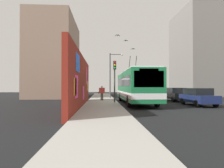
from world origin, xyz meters
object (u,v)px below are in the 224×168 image
at_px(city_bus, 135,86).
at_px(street_lamp, 112,72).
at_px(pedestrian_midblock, 102,92).
at_px(traffic_light, 115,74).
at_px(parked_car_black, 175,94).
at_px(parked_car_navy, 198,96).

bearing_deg(city_bus, street_lamp, 14.80).
xyz_separation_m(pedestrian_midblock, traffic_light, (-3.14, -1.27, 1.83)).
bearing_deg(parked_car_black, street_lamp, 55.57).
height_order(parked_car_navy, parked_car_black, same).
relative_size(city_bus, traffic_light, 2.80).
bearing_deg(traffic_light, city_bus, -76.41).
relative_size(parked_car_navy, street_lamp, 0.69).
bearing_deg(city_bus, parked_car_black, -62.54).
bearing_deg(city_bus, parked_car_navy, -117.62).
bearing_deg(parked_car_black, pedestrian_midblock, 90.54).
bearing_deg(parked_car_navy, street_lamp, 34.85).
height_order(city_bus, street_lamp, street_lamp).
bearing_deg(traffic_light, pedestrian_midblock, 21.98).
bearing_deg(traffic_light, street_lamp, -0.90).
distance_m(pedestrian_midblock, street_lamp, 5.87).
bearing_deg(street_lamp, parked_car_navy, -145.15).
height_order(pedestrian_midblock, traffic_light, traffic_light).
xyz_separation_m(parked_car_black, street_lamp, (4.95, 7.22, 2.96)).
relative_size(city_bus, parked_car_black, 2.65).
relative_size(city_bus, pedestrian_midblock, 7.08).
bearing_deg(parked_car_navy, parked_car_black, -0.00).
relative_size(parked_car_black, traffic_light, 1.06).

